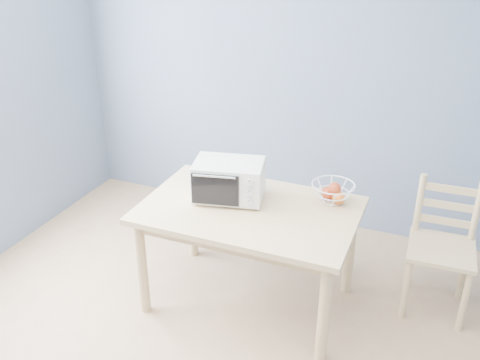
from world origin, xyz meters
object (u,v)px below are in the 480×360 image
at_px(toaster_oven, 226,180).
at_px(dining_chair, 441,249).
at_px(dining_table, 249,221).
at_px(fruit_basket, 333,192).

xyz_separation_m(toaster_oven, dining_chair, (1.40, 0.40, -0.44)).
relative_size(dining_table, fruit_basket, 3.86).
distance_m(toaster_oven, dining_chair, 1.52).
distance_m(dining_table, toaster_oven, 0.31).
height_order(dining_table, dining_chair, dining_chair).
height_order(dining_table, fruit_basket, fruit_basket).
height_order(dining_table, toaster_oven, toaster_oven).
height_order(fruit_basket, dining_chair, dining_chair).
bearing_deg(toaster_oven, fruit_basket, 5.95).
bearing_deg(fruit_basket, toaster_oven, -161.46).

